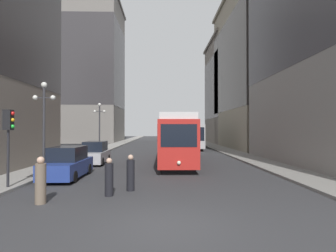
# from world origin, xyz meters

# --- Properties ---
(ground_plane) EXTENTS (200.00, 200.00, 0.00)m
(ground_plane) POSITION_xyz_m (0.00, 0.00, 0.00)
(ground_plane) COLOR #303033
(sidewalk_left) EXTENTS (2.63, 120.00, 0.15)m
(sidewalk_left) POSITION_xyz_m (-8.14, 40.00, 0.07)
(sidewalk_left) COLOR gray
(sidewalk_left) RESTS_ON ground
(sidewalk_right) EXTENTS (2.63, 120.00, 0.15)m
(sidewalk_right) POSITION_xyz_m (8.14, 40.00, 0.07)
(sidewalk_right) COLOR gray
(sidewalk_right) RESTS_ON ground
(streetcar) EXTENTS (2.73, 14.07, 3.89)m
(streetcar) POSITION_xyz_m (1.01, 15.47, 2.10)
(streetcar) COLOR black
(streetcar) RESTS_ON ground
(transit_bus) EXTENTS (2.98, 12.27, 3.45)m
(transit_bus) POSITION_xyz_m (3.85, 32.11, 1.95)
(transit_bus) COLOR black
(transit_bus) RESTS_ON ground
(parked_car_left_near) EXTENTS (1.91, 4.61, 1.82)m
(parked_car_left_near) POSITION_xyz_m (-5.53, 7.93, 0.84)
(parked_car_left_near) COLOR black
(parked_car_left_near) RESTS_ON ground
(parked_car_left_mid) EXTENTS (1.94, 4.31, 1.82)m
(parked_car_left_mid) POSITION_xyz_m (-5.53, 14.49, 0.84)
(parked_car_left_mid) COLOR black
(parked_car_left_mid) RESTS_ON ground
(pedestrian_crossing_near) EXTENTS (0.37, 0.37, 1.66)m
(pedestrian_crossing_near) POSITION_xyz_m (-1.51, 4.58, 0.77)
(pedestrian_crossing_near) COLOR black
(pedestrian_crossing_near) RESTS_ON ground
(pedestrian_crossing_far) EXTENTS (0.36, 0.36, 1.61)m
(pedestrian_crossing_far) POSITION_xyz_m (-2.31, 3.60, 0.75)
(pedestrian_crossing_far) COLOR black
(pedestrian_crossing_far) RESTS_ON ground
(pedestrian_on_sidewalk) EXTENTS (0.40, 0.40, 1.79)m
(pedestrian_on_sidewalk) POSITION_xyz_m (-4.67, 2.43, 0.83)
(pedestrian_on_sidewalk) COLOR #6B5B4C
(pedestrian_on_sidewalk) RESTS_ON ground
(traffic_light_near_left) EXTENTS (0.47, 0.36, 3.59)m
(traffic_light_near_left) POSITION_xyz_m (-7.21, 4.83, 2.91)
(traffic_light_near_left) COLOR #232328
(traffic_light_near_left) RESTS_ON sidewalk_left
(lamp_post_left_near) EXTENTS (1.41, 0.36, 5.62)m
(lamp_post_left_near) POSITION_xyz_m (-7.43, 9.18, 3.83)
(lamp_post_left_near) COLOR #333338
(lamp_post_left_near) RESTS_ON sidewalk_left
(lamp_post_left_far) EXTENTS (1.41, 0.36, 5.74)m
(lamp_post_left_far) POSITION_xyz_m (-7.43, 24.46, 3.90)
(lamp_post_left_far) COLOR #333338
(lamp_post_left_far) RESTS_ON sidewalk_left
(building_left_corner) EXTENTS (11.60, 16.17, 30.73)m
(building_left_corner) POSITION_xyz_m (-14.96, 53.38, 15.85)
(building_left_corner) COLOR slate
(building_left_corner) RESTS_ON ground
(building_right_midblock) EXTENTS (14.57, 19.87, 22.62)m
(building_right_midblock) POSITION_xyz_m (16.44, 32.27, 11.64)
(building_right_midblock) COLOR gray
(building_right_midblock) RESTS_ON ground
(building_right_far) EXTENTS (15.45, 15.11, 20.02)m
(building_right_far) POSITION_xyz_m (16.88, 45.67, 10.29)
(building_right_far) COLOR slate
(building_right_far) RESTS_ON ground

